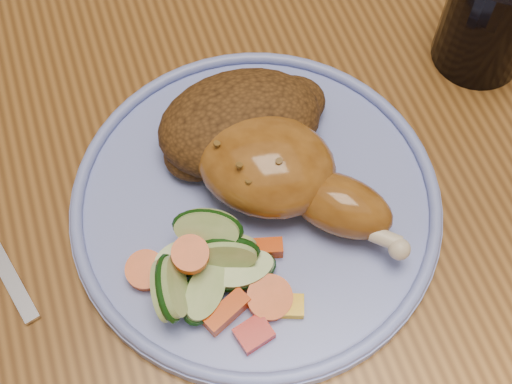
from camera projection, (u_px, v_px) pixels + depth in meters
ground at (299, 358)px, 1.27m from camera, size 4.00×4.00×0.00m
dining_table at (335, 173)px, 0.69m from camera, size 0.90×1.40×0.75m
plate at (256, 204)px, 0.57m from camera, size 0.30×0.30×0.01m
plate_rim at (256, 198)px, 0.56m from camera, size 0.29×0.29×0.01m
chicken_leg at (284, 174)px, 0.54m from camera, size 0.16×0.17×0.06m
rice_pilaf at (243, 123)px, 0.57m from camera, size 0.14×0.10×0.06m
vegetable_pile at (207, 269)px, 0.52m from camera, size 0.12×0.12×0.06m
drinking_glass at (492, 14)px, 0.60m from camera, size 0.08×0.08×0.11m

